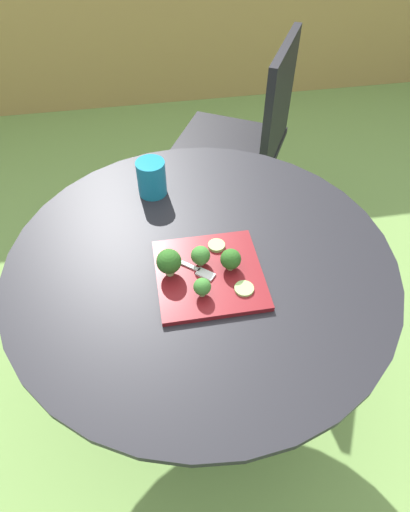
# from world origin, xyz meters

# --- Properties ---
(ground_plane) EXTENTS (12.00, 12.00, 0.00)m
(ground_plane) POSITION_xyz_m (0.00, 0.00, 0.00)
(ground_plane) COLOR #70994C
(patio_table) EXTENTS (0.98, 0.98, 0.71)m
(patio_table) POSITION_xyz_m (0.00, 0.00, 0.48)
(patio_table) COLOR black
(patio_table) RESTS_ON ground_plane
(patio_chair) EXTENTS (0.60, 0.60, 0.90)m
(patio_chair) POSITION_xyz_m (0.34, 0.83, 0.53)
(patio_chair) COLOR black
(patio_chair) RESTS_ON ground_plane
(salad_plate) EXTENTS (0.25, 0.25, 0.01)m
(salad_plate) POSITION_xyz_m (0.01, -0.06, 0.71)
(salad_plate) COLOR maroon
(salad_plate) RESTS_ON patio_table
(drinking_glass) EXTENTS (0.08, 0.08, 0.10)m
(drinking_glass) POSITION_xyz_m (-0.10, 0.28, 0.75)
(drinking_glass) COLOR teal
(drinking_glass) RESTS_ON patio_table
(fork) EXTENTS (0.13, 0.11, 0.00)m
(fork) POSITION_xyz_m (-0.03, -0.04, 0.72)
(fork) COLOR silver
(fork) RESTS_ON salad_plate
(broccoli_floret_0) EXTENTS (0.05, 0.05, 0.06)m
(broccoli_floret_0) POSITION_xyz_m (0.06, -0.06, 0.75)
(broccoli_floret_0) COLOR #99B770
(broccoli_floret_0) RESTS_ON salad_plate
(broccoli_floret_1) EXTENTS (0.04, 0.04, 0.05)m
(broccoli_floret_1) POSITION_xyz_m (-0.02, -0.12, 0.75)
(broccoli_floret_1) COLOR #99B770
(broccoli_floret_1) RESTS_ON salad_plate
(broccoli_floret_2) EXTENTS (0.05, 0.05, 0.05)m
(broccoli_floret_2) POSITION_xyz_m (-0.01, -0.03, 0.75)
(broccoli_floret_2) COLOR #99B770
(broccoli_floret_2) RESTS_ON salad_plate
(broccoli_floret_3) EXTENTS (0.06, 0.06, 0.07)m
(broccoli_floret_3) POSITION_xyz_m (-0.08, -0.05, 0.76)
(broccoli_floret_3) COLOR #99B770
(broccoli_floret_3) RESTS_ON salad_plate
(cucumber_slice_0) EXTENTS (0.04, 0.04, 0.01)m
(cucumber_slice_0) POSITION_xyz_m (0.04, 0.02, 0.73)
(cucumber_slice_0) COLOR #8EB766
(cucumber_slice_0) RESTS_ON salad_plate
(cucumber_slice_1) EXTENTS (0.05, 0.05, 0.01)m
(cucumber_slice_1) POSITION_xyz_m (0.08, -0.13, 0.72)
(cucumber_slice_1) COLOR #8EB766
(cucumber_slice_1) RESTS_ON salad_plate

